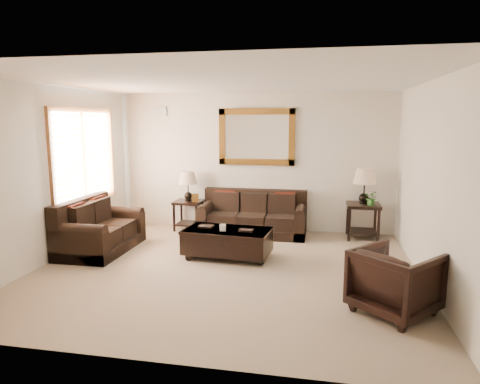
% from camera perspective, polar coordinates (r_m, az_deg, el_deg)
% --- Properties ---
extents(room, '(5.51, 5.01, 2.71)m').
position_cam_1_polar(room, '(6.07, -2.02, 1.77)').
color(room, gray).
rests_on(room, ground).
extents(window, '(0.07, 1.96, 1.66)m').
position_cam_1_polar(window, '(7.90, -20.00, 4.46)').
color(window, white).
rests_on(window, room).
extents(mirror, '(1.50, 0.06, 1.10)m').
position_cam_1_polar(mirror, '(8.43, 2.22, 7.34)').
color(mirror, '#4D310F').
rests_on(mirror, room).
extents(air_vent, '(0.25, 0.02, 0.18)m').
position_cam_1_polar(air_vent, '(8.95, -10.55, 10.52)').
color(air_vent, '#999999').
rests_on(air_vent, room).
extents(sofa, '(2.03, 0.87, 0.83)m').
position_cam_1_polar(sofa, '(8.27, 1.76, -3.54)').
color(sofa, black).
rests_on(sofa, room).
extents(loveseat, '(0.93, 1.56, 0.88)m').
position_cam_1_polar(loveseat, '(7.60, -18.45, -5.04)').
color(loveseat, black).
rests_on(loveseat, room).
extents(end_table_left, '(0.53, 0.53, 1.18)m').
position_cam_1_polar(end_table_left, '(8.58, -6.92, 0.04)').
color(end_table_left, black).
rests_on(end_table_left, room).
extents(end_table_right, '(0.60, 0.60, 1.31)m').
position_cam_1_polar(end_table_right, '(8.17, 16.20, -0.11)').
color(end_table_right, black).
rests_on(end_table_right, room).
extents(coffee_table, '(1.43, 0.86, 0.58)m').
position_cam_1_polar(coffee_table, '(6.85, -1.69, -6.41)').
color(coffee_table, black).
rests_on(coffee_table, room).
extents(armchair, '(1.10, 1.09, 0.83)m').
position_cam_1_polar(armchair, '(5.21, 20.03, -10.77)').
color(armchair, black).
rests_on(armchair, floor).
extents(potted_plant, '(0.33, 0.34, 0.21)m').
position_cam_1_polar(potted_plant, '(8.09, 17.16, -0.96)').
color(potted_plant, '#2B6221').
rests_on(potted_plant, end_table_right).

